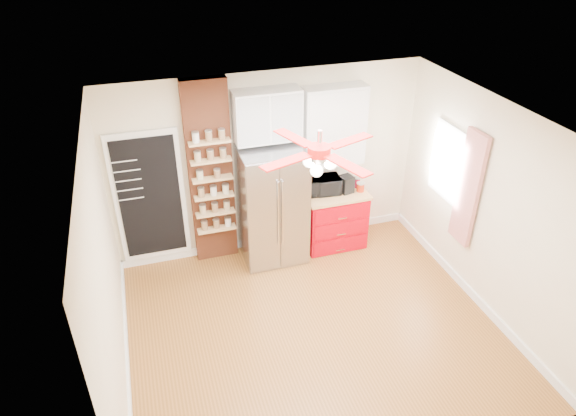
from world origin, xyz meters
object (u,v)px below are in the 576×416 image
object	(u,v)px
red_cabinet	(334,218)
canister_left	(360,187)
toaster_oven	(324,185)
pantry_jar_oats	(200,175)
fridge	(273,205)
ceiling_fan	(319,151)
coffee_maker	(346,184)

from	to	relation	value
red_cabinet	canister_left	size ratio (longest dim) A/B	7.52
toaster_oven	red_cabinet	bearing A→B (deg)	-9.07
red_cabinet	canister_left	distance (m)	0.63
red_cabinet	pantry_jar_oats	distance (m)	2.17
fridge	ceiling_fan	size ratio (longest dim) A/B	1.25
ceiling_fan	coffee_maker	size ratio (longest dim) A/B	5.49
canister_left	pantry_jar_oats	world-z (taller)	pantry_jar_oats
red_cabinet	coffee_maker	xyz separation A→B (m)	(0.16, -0.03, 0.58)
fridge	pantry_jar_oats	xyz separation A→B (m)	(-0.96, 0.16, 0.56)
red_cabinet	ceiling_fan	size ratio (longest dim) A/B	0.67
canister_left	pantry_jar_oats	xyz separation A→B (m)	(-2.30, 0.18, 0.47)
fridge	toaster_oven	world-z (taller)	fridge
fridge	red_cabinet	bearing A→B (deg)	2.95
red_cabinet	toaster_oven	distance (m)	0.60
ceiling_fan	pantry_jar_oats	bearing A→B (deg)	119.59
pantry_jar_oats	toaster_oven	bearing A→B (deg)	-2.10
toaster_oven	coffee_maker	world-z (taller)	coffee_maker
fridge	coffee_maker	xyz separation A→B (m)	(1.13, 0.02, 0.15)
ceiling_fan	toaster_oven	bearing A→B (deg)	66.17
toaster_oven	pantry_jar_oats	xyz separation A→B (m)	(-1.77, 0.07, 0.41)
red_cabinet	ceiling_fan	xyz separation A→B (m)	(-0.92, -1.68, 1.97)
canister_left	pantry_jar_oats	bearing A→B (deg)	175.49
red_cabinet	ceiling_fan	bearing A→B (deg)	-118.71
fridge	coffee_maker	size ratio (longest dim) A/B	6.86
fridge	ceiling_fan	world-z (taller)	ceiling_fan
fridge	toaster_oven	bearing A→B (deg)	6.34
toaster_oven	canister_left	size ratio (longest dim) A/B	3.67
ceiling_fan	pantry_jar_oats	size ratio (longest dim) A/B	11.55
coffee_maker	canister_left	xyz separation A→B (m)	(0.21, -0.05, -0.07)
red_cabinet	pantry_jar_oats	bearing A→B (deg)	176.89
fridge	toaster_oven	xyz separation A→B (m)	(0.81, 0.09, 0.15)
fridge	canister_left	world-z (taller)	fridge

